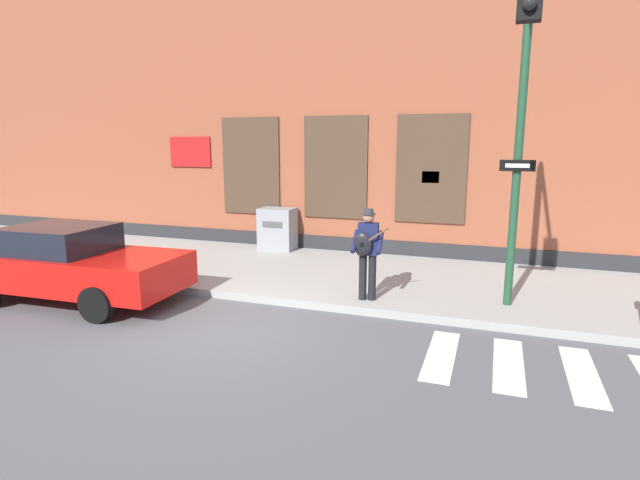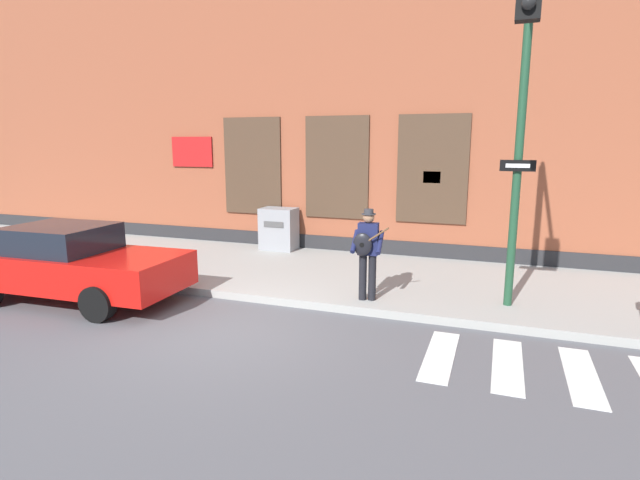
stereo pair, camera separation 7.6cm
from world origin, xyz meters
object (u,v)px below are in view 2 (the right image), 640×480
at_px(utility_box, 279,229).
at_px(traffic_light, 523,97).
at_px(busker, 367,249).
at_px(red_car, 71,263).

bearing_deg(utility_box, traffic_light, -33.99).
bearing_deg(busker, utility_box, 133.88).
bearing_deg(red_car, busker, 15.12).
relative_size(traffic_light, utility_box, 4.54).
relative_size(busker, traffic_light, 0.33).
relative_size(busker, utility_box, 1.50).
bearing_deg(busker, traffic_light, -9.24).
distance_m(red_car, busker, 5.97).
xyz_separation_m(busker, utility_box, (-3.55, 3.70, -0.42)).
distance_m(busker, utility_box, 5.14).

